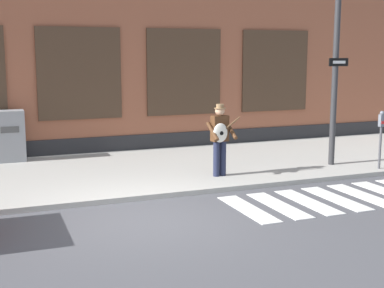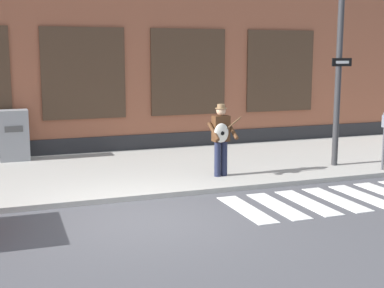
# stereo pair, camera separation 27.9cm
# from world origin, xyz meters

# --- Properties ---
(ground_plane) EXTENTS (160.00, 160.00, 0.00)m
(ground_plane) POSITION_xyz_m (0.00, 0.00, 0.00)
(ground_plane) COLOR #4C4C51
(sidewalk) EXTENTS (28.00, 5.09, 0.11)m
(sidewalk) POSITION_xyz_m (0.00, 3.73, 0.05)
(sidewalk) COLOR #ADAAA3
(sidewalk) RESTS_ON ground
(building_backdrop) EXTENTS (28.00, 4.06, 7.49)m
(building_backdrop) POSITION_xyz_m (-0.00, 8.26, 3.74)
(building_backdrop) COLOR #99563D
(building_backdrop) RESTS_ON ground
(crosswalk) EXTENTS (5.78, 1.90, 0.01)m
(crosswalk) POSITION_xyz_m (4.67, -0.12, 0.01)
(crosswalk) COLOR silver
(crosswalk) RESTS_ON ground
(busker) EXTENTS (0.73, 0.55, 1.67)m
(busker) POSITION_xyz_m (2.46, 2.19, 1.06)
(busker) COLOR #1E233D
(busker) RESTS_ON sidewalk
(traffic_light) EXTENTS (0.73, 3.30, 5.43)m
(traffic_light) POSITION_xyz_m (5.79, 1.15, 3.86)
(traffic_light) COLOR #2D2D30
(traffic_light) RESTS_ON sidewalk
(parking_meter) EXTENTS (0.13, 0.11, 1.44)m
(parking_meter) POSITION_xyz_m (6.46, 1.48, 1.05)
(parking_meter) COLOR #47474C
(parking_meter) RESTS_ON sidewalk
(utility_box) EXTENTS (0.76, 0.56, 1.34)m
(utility_box) POSITION_xyz_m (-1.96, 5.82, 0.78)
(utility_box) COLOR gray
(utility_box) RESTS_ON sidewalk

